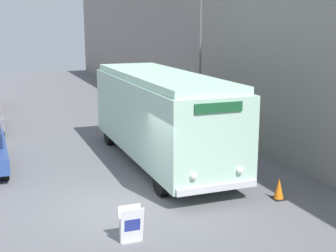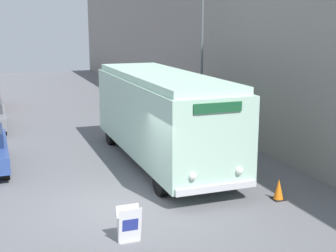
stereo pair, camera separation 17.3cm
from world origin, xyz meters
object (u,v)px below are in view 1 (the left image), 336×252
object	(u,v)px
vintage_bus	(161,113)
traffic_cone	(279,189)
streetlamp	(200,43)
sign_board	(131,225)

from	to	relation	value
vintage_bus	traffic_cone	bearing A→B (deg)	-67.63
streetlamp	traffic_cone	distance (m)	9.32
streetlamp	traffic_cone	xyz separation A→B (m)	(-1.18, -8.33, -4.02)
streetlamp	traffic_cone	world-z (taller)	streetlamp
streetlamp	vintage_bus	bearing A→B (deg)	-132.84
vintage_bus	streetlamp	world-z (taller)	streetlamp
traffic_cone	sign_board	bearing A→B (deg)	-167.24
vintage_bus	sign_board	world-z (taller)	vintage_bus
vintage_bus	streetlamp	xyz separation A→B (m)	(3.19, 3.44, 2.43)
streetlamp	traffic_cone	bearing A→B (deg)	-98.07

